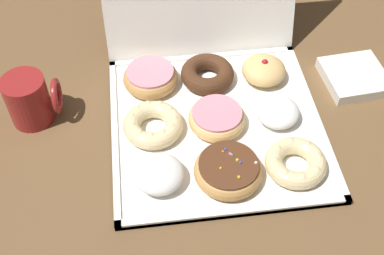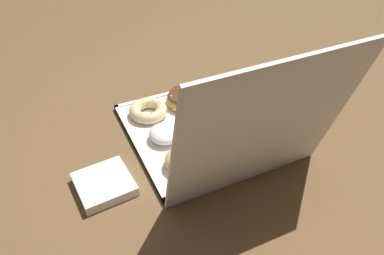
{
  "view_description": "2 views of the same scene",
  "coord_description": "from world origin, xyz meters",
  "px_view_note": "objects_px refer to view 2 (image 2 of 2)",
  "views": [
    {
      "loc": [
        -0.13,
        -0.62,
        0.74
      ],
      "look_at": [
        -0.05,
        -0.03,
        0.04
      ],
      "focal_mm": 46.68,
      "sensor_mm": 36.0,
      "label": 1
    },
    {
      "loc": [
        0.38,
        0.72,
        0.66
      ],
      "look_at": [
        0.05,
        0.01,
        0.04
      ],
      "focal_mm": 35.17,
      "sensor_mm": 36.0,
      "label": 2
    }
  ],
  "objects_px": {
    "cruller_donut_3": "(244,112)",
    "sprinkle_donut_1": "(186,99)",
    "powdered_filled_donut_5": "(164,133)",
    "cruller_donut_2": "(148,110)",
    "pink_frosted_donut_4": "(205,121)",
    "chocolate_cake_ring_donut_7": "(229,150)",
    "coffee_mug": "(325,98)",
    "napkin_stack": "(104,184)",
    "donut_box": "(205,129)",
    "jelly_filled_donut_8": "(183,160)",
    "pink_frosted_donut_6": "(267,137)",
    "powdered_filled_donut_0": "(223,90)"
  },
  "relations": [
    {
      "from": "cruller_donut_3",
      "to": "sprinkle_donut_1",
      "type": "bearing_deg",
      "value": -45.97
    },
    {
      "from": "cruller_donut_2",
      "to": "coffee_mug",
      "type": "height_order",
      "value": "coffee_mug"
    },
    {
      "from": "pink_frosted_donut_4",
      "to": "coffee_mug",
      "type": "bearing_deg",
      "value": 167.77
    },
    {
      "from": "donut_box",
      "to": "jelly_filled_donut_8",
      "type": "height_order",
      "value": "jelly_filled_donut_8"
    },
    {
      "from": "pink_frosted_donut_6",
      "to": "cruller_donut_3",
      "type": "bearing_deg",
      "value": -92.18
    },
    {
      "from": "pink_frosted_donut_4",
      "to": "jelly_filled_donut_8",
      "type": "bearing_deg",
      "value": 45.52
    },
    {
      "from": "powdered_filled_donut_5",
      "to": "donut_box",
      "type": "bearing_deg",
      "value": 178.37
    },
    {
      "from": "donut_box",
      "to": "napkin_stack",
      "type": "relative_size",
      "value": 3.26
    },
    {
      "from": "cruller_donut_3",
      "to": "chocolate_cake_ring_donut_7",
      "type": "height_order",
      "value": "same"
    },
    {
      "from": "napkin_stack",
      "to": "powdered_filled_donut_5",
      "type": "bearing_deg",
      "value": -153.21
    },
    {
      "from": "sprinkle_donut_1",
      "to": "pink_frosted_donut_6",
      "type": "height_order",
      "value": "sprinkle_donut_1"
    },
    {
      "from": "jelly_filled_donut_8",
      "to": "donut_box",
      "type": "bearing_deg",
      "value": -135.23
    },
    {
      "from": "powdered_filled_donut_0",
      "to": "cruller_donut_2",
      "type": "bearing_deg",
      "value": -0.63
    },
    {
      "from": "powdered_filled_donut_0",
      "to": "coffee_mug",
      "type": "bearing_deg",
      "value": 140.44
    },
    {
      "from": "sprinkle_donut_1",
      "to": "jelly_filled_donut_8",
      "type": "xyz_separation_m",
      "value": [
        0.12,
        0.24,
        0.0
      ]
    },
    {
      "from": "cruller_donut_2",
      "to": "pink_frosted_donut_4",
      "type": "height_order",
      "value": "pink_frosted_donut_4"
    },
    {
      "from": "sprinkle_donut_1",
      "to": "powdered_filled_donut_5",
      "type": "xyz_separation_m",
      "value": [
        0.12,
        0.12,
        -0.0
      ]
    },
    {
      "from": "donut_box",
      "to": "sprinkle_donut_1",
      "type": "xyz_separation_m",
      "value": [
        0.0,
        -0.12,
        0.02
      ]
    },
    {
      "from": "chocolate_cake_ring_donut_7",
      "to": "napkin_stack",
      "type": "distance_m",
      "value": 0.31
    },
    {
      "from": "donut_box",
      "to": "cruller_donut_2",
      "type": "relative_size",
      "value": 3.65
    },
    {
      "from": "chocolate_cake_ring_donut_7",
      "to": "jelly_filled_donut_8",
      "type": "height_order",
      "value": "jelly_filled_donut_8"
    },
    {
      "from": "powdered_filled_donut_5",
      "to": "coffee_mug",
      "type": "bearing_deg",
      "value": 170.85
    },
    {
      "from": "pink_frosted_donut_4",
      "to": "coffee_mug",
      "type": "relative_size",
      "value": 1.08
    },
    {
      "from": "donut_box",
      "to": "powdered_filled_donut_5",
      "type": "distance_m",
      "value": 0.12
    },
    {
      "from": "cruller_donut_2",
      "to": "jelly_filled_donut_8",
      "type": "bearing_deg",
      "value": 91.4
    },
    {
      "from": "powdered_filled_donut_0",
      "to": "pink_frosted_donut_4",
      "type": "bearing_deg",
      "value": 43.55
    },
    {
      "from": "cruller_donut_3",
      "to": "pink_frosted_donut_4",
      "type": "relative_size",
      "value": 1.04
    },
    {
      "from": "coffee_mug",
      "to": "napkin_stack",
      "type": "distance_m",
      "value": 0.66
    },
    {
      "from": "coffee_mug",
      "to": "napkin_stack",
      "type": "relative_size",
      "value": 0.82
    },
    {
      "from": "cruller_donut_3",
      "to": "napkin_stack",
      "type": "xyz_separation_m",
      "value": [
        0.43,
        0.09,
        -0.02
      ]
    },
    {
      "from": "cruller_donut_2",
      "to": "napkin_stack",
      "type": "xyz_separation_m",
      "value": [
        0.19,
        0.21,
        -0.01
      ]
    },
    {
      "from": "sprinkle_donut_1",
      "to": "powdered_filled_donut_5",
      "type": "relative_size",
      "value": 1.44
    },
    {
      "from": "cruller_donut_3",
      "to": "coffee_mug",
      "type": "relative_size",
      "value": 1.12
    },
    {
      "from": "chocolate_cake_ring_donut_7",
      "to": "coffee_mug",
      "type": "relative_size",
      "value": 1.08
    },
    {
      "from": "coffee_mug",
      "to": "powdered_filled_donut_5",
      "type": "bearing_deg",
      "value": -9.15
    },
    {
      "from": "pink_frosted_donut_4",
      "to": "powdered_filled_donut_5",
      "type": "bearing_deg",
      "value": 0.12
    },
    {
      "from": "cruller_donut_2",
      "to": "chocolate_cake_ring_donut_7",
      "type": "height_order",
      "value": "same"
    },
    {
      "from": "donut_box",
      "to": "powdered_filled_donut_0",
      "type": "distance_m",
      "value": 0.17
    },
    {
      "from": "sprinkle_donut_1",
      "to": "cruller_donut_2",
      "type": "distance_m",
      "value": 0.12
    },
    {
      "from": "powdered_filled_donut_5",
      "to": "chocolate_cake_ring_donut_7",
      "type": "relative_size",
      "value": 0.76
    },
    {
      "from": "powdered_filled_donut_0",
      "to": "napkin_stack",
      "type": "height_order",
      "value": "powdered_filled_donut_0"
    },
    {
      "from": "powdered_filled_donut_5",
      "to": "chocolate_cake_ring_donut_7",
      "type": "height_order",
      "value": "powdered_filled_donut_5"
    },
    {
      "from": "cruller_donut_2",
      "to": "sprinkle_donut_1",
      "type": "bearing_deg",
      "value": -178.49
    },
    {
      "from": "donut_box",
      "to": "coffee_mug",
      "type": "distance_m",
      "value": 0.36
    },
    {
      "from": "pink_frosted_donut_6",
      "to": "napkin_stack",
      "type": "relative_size",
      "value": 0.91
    },
    {
      "from": "napkin_stack",
      "to": "sprinkle_donut_1",
      "type": "bearing_deg",
      "value": -144.94
    },
    {
      "from": "cruller_donut_2",
      "to": "pink_frosted_donut_6",
      "type": "height_order",
      "value": "pink_frosted_donut_6"
    },
    {
      "from": "cruller_donut_3",
      "to": "pink_frosted_donut_6",
      "type": "height_order",
      "value": "pink_frosted_donut_6"
    },
    {
      "from": "pink_frosted_donut_4",
      "to": "pink_frosted_donut_6",
      "type": "relative_size",
      "value": 0.98
    },
    {
      "from": "powdered_filled_donut_5",
      "to": "pink_frosted_donut_6",
      "type": "height_order",
      "value": "powdered_filled_donut_5"
    }
  ]
}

